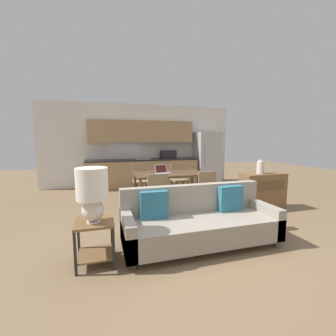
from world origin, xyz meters
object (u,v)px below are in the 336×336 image
object	(u,v)px
dining_chair_far_left	(141,179)
table_lamp	(92,191)
dining_table	(169,176)
vase	(260,167)
refrigerator	(207,158)
dining_chair_far_right	(179,177)
dining_chair_near_right	(204,189)
dining_chair_near_left	(156,193)
side_table	(95,235)
couch	(199,222)
laptop	(162,171)
credenza	(262,191)

from	to	relation	value
dining_chair_far_left	table_lamp	bearing A→B (deg)	-111.70
dining_table	vase	distance (m)	2.03
dining_chair_far_left	vase	bearing A→B (deg)	-38.89
refrigerator	dining_chair_far_right	distance (m)	2.16
dining_table	dining_chair_near_right	distance (m)	0.96
dining_chair_far_left	dining_chair_near_left	bearing A→B (deg)	-91.50
side_table	dining_chair_far_right	distance (m)	3.64
vase	dining_chair_far_left	xyz separation A→B (m)	(-2.32, 1.76, -0.44)
couch	side_table	world-z (taller)	couch
side_table	refrigerator	bearing A→B (deg)	49.78
table_lamp	dining_chair_near_left	xyz separation A→B (m)	(1.12, 1.39, -0.43)
refrigerator	laptop	distance (m)	3.16
credenza	dining_chair_near_left	size ratio (longest dim) A/B	1.10
refrigerator	side_table	distance (m)	5.76
couch	credenza	world-z (taller)	couch
side_table	vase	bearing A→B (deg)	20.16
dining_table	credenza	world-z (taller)	credenza
side_table	dining_chair_near_left	world-z (taller)	dining_chair_near_left
table_lamp	dining_chair_far_left	xyz separation A→B (m)	(1.11, 3.05, -0.43)
credenza	dining_chair_near_right	size ratio (longest dim) A/B	1.10
refrigerator	dining_chair_near_right	size ratio (longest dim) A/B	1.98
credenza	dining_chair_far_left	bearing A→B (deg)	143.70
couch	side_table	bearing A→B (deg)	-175.36
side_table	dining_chair_far_left	size ratio (longest dim) A/B	0.61
dining_chair_near_right	couch	bearing A→B (deg)	58.49
dining_table	dining_chair_near_right	world-z (taller)	dining_chair_near_right
vase	dining_chair_far_right	world-z (taller)	vase
dining_table	dining_chair_near_right	bearing A→B (deg)	-56.22
couch	dining_chair_near_left	world-z (taller)	dining_chair_near_left
dining_table	dining_chair_near_left	distance (m)	0.97
credenza	vase	bearing A→B (deg)	178.30
dining_table	dining_chair_near_right	xyz separation A→B (m)	(0.52, -0.78, -0.20)
table_lamp	dining_chair_near_left	world-z (taller)	table_lamp
dining_chair_near_right	vase	bearing A→B (deg)	171.82
dining_chair_far_left	dining_chair_far_right	size ratio (longest dim) A/B	1.00
dining_chair_near_left	laptop	xyz separation A→B (m)	(0.35, 0.80, 0.31)
couch	credenza	size ratio (longest dim) A/B	2.27
couch	side_table	size ratio (longest dim) A/B	4.08
laptop	refrigerator	bearing A→B (deg)	25.06
credenza	dining_chair_far_right	distance (m)	2.17
credenza	dining_chair_near_left	bearing A→B (deg)	177.62
table_lamp	dining_chair_near_right	xyz separation A→B (m)	(2.15, 1.41, -0.43)
refrigerator	dining_chair_far_left	distance (m)	2.96
refrigerator	couch	size ratio (longest dim) A/B	0.80
side_table	dining_chair_near_right	world-z (taller)	dining_chair_near_right
couch	vase	world-z (taller)	vase
table_lamp	couch	bearing A→B (deg)	5.98
dining_table	side_table	xyz separation A→B (m)	(-1.63, -2.16, -0.33)
refrigerator	dining_chair_far_right	size ratio (longest dim) A/B	1.98
laptop	table_lamp	bearing A→B (deg)	-143.45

